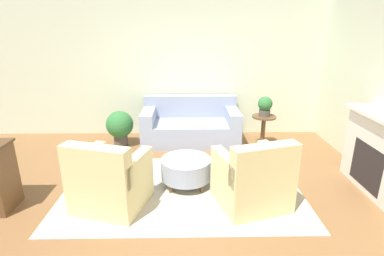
{
  "coord_description": "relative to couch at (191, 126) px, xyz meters",
  "views": [
    {
      "loc": [
        0.07,
        -3.81,
        2.22
      ],
      "look_at": [
        0.15,
        0.55,
        0.75
      ],
      "focal_mm": 28.0,
      "sensor_mm": 36.0,
      "label": 1
    }
  ],
  "objects": [
    {
      "name": "couch",
      "position": [
        0.0,
        0.0,
        0.0
      ],
      "size": [
        1.91,
        0.96,
        0.88
      ],
      "color": "#8E99B2",
      "rests_on": "ground_plane"
    },
    {
      "name": "potted_plant_floor",
      "position": [
        -1.38,
        -0.21,
        0.08
      ],
      "size": [
        0.52,
        0.52,
        0.69
      ],
      "color": "#4C4742",
      "rests_on": "ground_plane"
    },
    {
      "name": "armchair_left",
      "position": [
        -1.06,
        -2.36,
        0.04
      ],
      "size": [
        1.02,
        0.98,
        0.93
      ],
      "color": "beige",
      "rests_on": "rug"
    },
    {
      "name": "fireplace",
      "position": [
        2.59,
        -2.03,
        0.27
      ],
      "size": [
        0.44,
        1.37,
        1.12
      ],
      "color": "silver",
      "rests_on": "ground_plane"
    },
    {
      "name": "side_table",
      "position": [
        1.4,
        -0.3,
        0.09
      ],
      "size": [
        0.46,
        0.46,
        0.61
      ],
      "color": "brown",
      "rests_on": "ground_plane"
    },
    {
      "name": "rug",
      "position": [
        -0.15,
        -1.94,
        -0.31
      ],
      "size": [
        3.36,
        2.11,
        0.01
      ],
      "color": "#B2A893",
      "rests_on": "ground_plane"
    },
    {
      "name": "wall_back",
      "position": [
        -0.15,
        0.57,
        1.08
      ],
      "size": [
        8.9,
        0.12,
        2.8
      ],
      "color": "beige",
      "rests_on": "ground_plane"
    },
    {
      "name": "potted_plant_on_side_table",
      "position": [
        1.4,
        -0.3,
        0.5
      ],
      "size": [
        0.27,
        0.27,
        0.38
      ],
      "color": "#4C4742",
      "rests_on": "side_table"
    },
    {
      "name": "ottoman_table",
      "position": [
        -0.09,
        -1.82,
        -0.05
      ],
      "size": [
        0.73,
        0.73,
        0.41
      ],
      "color": "#8E99B2",
      "rests_on": "rug"
    },
    {
      "name": "armchair_right",
      "position": [
        0.77,
        -2.36,
        0.04
      ],
      "size": [
        1.02,
        0.98,
        0.93
      ],
      "color": "beige",
      "rests_on": "rug"
    },
    {
      "name": "ground_plane",
      "position": [
        -0.15,
        -1.94,
        -0.32
      ],
      "size": [
        16.0,
        16.0,
        0.0
      ],
      "primitive_type": "plane",
      "color": "brown"
    }
  ]
}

